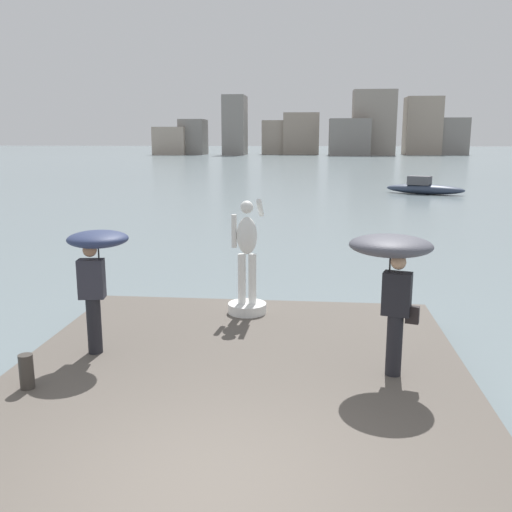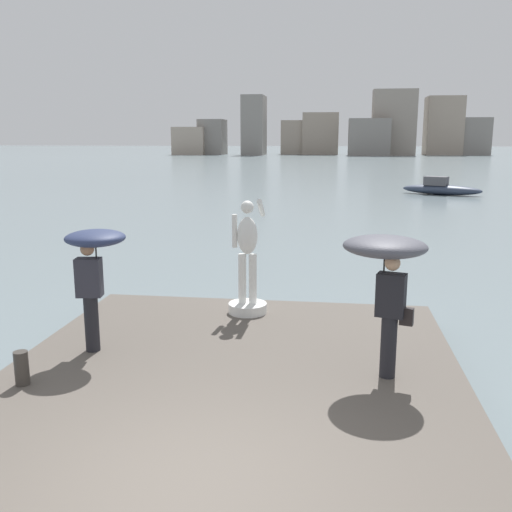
{
  "view_description": "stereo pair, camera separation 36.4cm",
  "coord_description": "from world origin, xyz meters",
  "px_view_note": "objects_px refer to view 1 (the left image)",
  "views": [
    {
      "loc": [
        1.03,
        -4.79,
        3.68
      ],
      "look_at": [
        0.0,
        5.35,
        1.55
      ],
      "focal_mm": 40.0,
      "sensor_mm": 36.0,
      "label": 1
    },
    {
      "loc": [
        1.39,
        -4.75,
        3.68
      ],
      "look_at": [
        0.0,
        5.35,
        1.55
      ],
      "focal_mm": 40.0,
      "sensor_mm": 36.0,
      "label": 2
    }
  ],
  "objects_px": {
    "onlooker_right": "(392,261)",
    "boat_far": "(424,188)",
    "statue_white_figure": "(247,271)",
    "onlooker_left": "(96,259)",
    "mooring_bollard": "(27,371)"
  },
  "relations": [
    {
      "from": "onlooker_right",
      "to": "mooring_bollard",
      "type": "relative_size",
      "value": 4.25
    },
    {
      "from": "boat_far",
      "to": "onlooker_right",
      "type": "bearing_deg",
      "value": -101.26
    },
    {
      "from": "onlooker_right",
      "to": "boat_far",
      "type": "xyz_separation_m",
      "value": [
        6.13,
        30.81,
        -1.62
      ]
    },
    {
      "from": "statue_white_figure",
      "to": "onlooker_left",
      "type": "height_order",
      "value": "statue_white_figure"
    },
    {
      "from": "onlooker_right",
      "to": "boat_far",
      "type": "height_order",
      "value": "onlooker_right"
    },
    {
      "from": "onlooker_left",
      "to": "onlooker_right",
      "type": "distance_m",
      "value": 4.35
    },
    {
      "from": "mooring_bollard",
      "to": "boat_far",
      "type": "height_order",
      "value": "boat_far"
    },
    {
      "from": "statue_white_figure",
      "to": "onlooker_left",
      "type": "xyz_separation_m",
      "value": [
        -2.03,
        -2.25,
        0.68
      ]
    },
    {
      "from": "statue_white_figure",
      "to": "boat_far",
      "type": "bearing_deg",
      "value": 73.34
    },
    {
      "from": "onlooker_left",
      "to": "boat_far",
      "type": "distance_m",
      "value": 32.22
    },
    {
      "from": "onlooker_left",
      "to": "boat_far",
      "type": "bearing_deg",
      "value": 71.02
    },
    {
      "from": "onlooker_left",
      "to": "statue_white_figure",
      "type": "bearing_deg",
      "value": 47.85
    },
    {
      "from": "onlooker_right",
      "to": "boat_far",
      "type": "relative_size",
      "value": 0.39
    },
    {
      "from": "onlooker_right",
      "to": "mooring_bollard",
      "type": "distance_m",
      "value": 5.13
    },
    {
      "from": "onlooker_left",
      "to": "mooring_bollard",
      "type": "relative_size",
      "value": 4.06
    }
  ]
}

